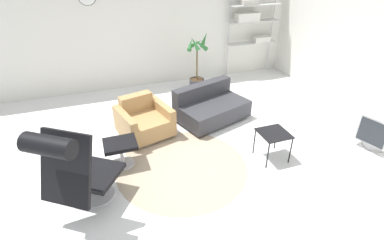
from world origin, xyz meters
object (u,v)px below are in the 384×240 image
at_px(couch_low, 211,108).
at_px(crt_television, 379,130).
at_px(ottoman, 121,148).
at_px(lounge_chair, 72,166).
at_px(armchair_red, 144,122).
at_px(shelf_unit, 252,22).
at_px(side_table, 274,135).
at_px(potted_plant, 197,70).

distance_m(couch_low, crt_television, 2.85).
height_order(ottoman, couch_low, couch_low).
distance_m(lounge_chair, couch_low, 3.00).
height_order(armchair_red, shelf_unit, shelf_unit).
xyz_separation_m(couch_low, side_table, (0.43, -1.47, 0.17)).
relative_size(ottoman, side_table, 1.05).
relative_size(couch_low, side_table, 3.20).
relative_size(lounge_chair, couch_low, 0.88).
relative_size(armchair_red, side_table, 2.15).
bearing_deg(potted_plant, armchair_red, -135.28).
bearing_deg(side_table, potted_plant, 93.87).
relative_size(armchair_red, shelf_unit, 0.50).
relative_size(armchair_red, potted_plant, 0.72).
bearing_deg(side_table, crt_television, -9.39).
relative_size(armchair_red, crt_television, 1.60).
bearing_deg(couch_low, crt_television, 123.63).
xyz_separation_m(lounge_chair, side_table, (2.83, 0.25, -0.34)).
bearing_deg(couch_low, side_table, 88.24).
height_order(lounge_chair, crt_television, lounge_chair).
distance_m(side_table, crt_television, 1.83).
distance_m(ottoman, shelf_unit, 4.65).
xyz_separation_m(couch_low, potted_plant, (0.23, 1.40, 0.24)).
distance_m(lounge_chair, potted_plant, 4.09).
relative_size(lounge_chair, side_table, 2.82).
bearing_deg(crt_television, armchair_red, 49.41).
height_order(armchair_red, couch_low, armchair_red).
bearing_deg(shelf_unit, side_table, -112.44).
xyz_separation_m(lounge_chair, crt_television, (4.63, -0.05, -0.44)).
relative_size(crt_television, potted_plant, 0.45).
bearing_deg(side_table, shelf_unit, 67.56).
xyz_separation_m(side_table, shelf_unit, (1.38, 3.34, 0.93)).
relative_size(side_table, crt_television, 0.75).
relative_size(armchair_red, couch_low, 0.67).
relative_size(couch_low, shelf_unit, 0.74).
height_order(crt_television, shelf_unit, shelf_unit).
height_order(couch_low, side_table, couch_low).
xyz_separation_m(side_table, potted_plant, (-0.19, 2.87, 0.07)).
relative_size(ottoman, potted_plant, 0.35).
height_order(couch_low, shelf_unit, shelf_unit).
distance_m(couch_low, shelf_unit, 2.83).
relative_size(ottoman, armchair_red, 0.49).
xyz_separation_m(lounge_chair, shelf_unit, (4.21, 3.59, 0.59)).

